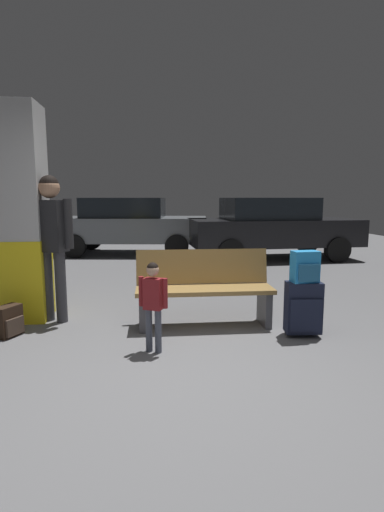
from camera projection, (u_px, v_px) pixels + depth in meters
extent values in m
cube|color=slate|center=(166.00, 283.00, 7.23)|extent=(18.00, 18.00, 0.10)
cube|color=yellow|center=(25.00, 279.00, 4.90)|extent=(0.57, 0.57, 1.00)
cube|color=#B2B2B2|center=(18.00, 173.00, 4.71)|extent=(0.56, 0.56, 1.61)
cube|color=#9E7A42|center=(205.00, 290.00, 4.59)|extent=(1.60, 0.45, 0.05)
cube|color=#9E7A42|center=(202.00, 266.00, 4.80)|extent=(1.60, 0.12, 0.42)
cube|color=#4C4C51|center=(143.00, 311.00, 4.55)|extent=(0.08, 0.40, 0.41)
cube|color=#4C4C51|center=(264.00, 308.00, 4.69)|extent=(0.08, 0.40, 0.41)
cube|color=#191E33|center=(303.00, 307.00, 4.28)|extent=(0.40, 0.23, 0.56)
cube|color=#191E33|center=(306.00, 316.00, 4.17)|extent=(0.34, 0.05, 0.36)
cube|color=#A5A5AA|center=(302.00, 282.00, 4.32)|extent=(0.14, 0.04, 0.02)
cylinder|color=black|center=(286.00, 331.00, 4.40)|extent=(0.02, 0.05, 0.04)
cylinder|color=black|center=(314.00, 331.00, 4.41)|extent=(0.02, 0.05, 0.04)
cube|color=#268CD8|center=(305.00, 267.00, 4.21)|extent=(0.29, 0.18, 0.34)
cube|color=#23608E|center=(309.00, 273.00, 4.13)|extent=(0.23, 0.05, 0.19)
cylinder|color=black|center=(306.00, 252.00, 4.19)|extent=(0.06, 0.03, 0.02)
cylinder|color=#4C5160|center=(158.00, 331.00, 3.83)|extent=(0.07, 0.07, 0.43)
cylinder|color=#4C5160|center=(149.00, 330.00, 3.86)|extent=(0.07, 0.07, 0.43)
cube|color=maroon|center=(153.00, 294.00, 3.79)|extent=(0.20, 0.17, 0.31)
cylinder|color=maroon|center=(165.00, 293.00, 3.75)|extent=(0.05, 0.05, 0.29)
cylinder|color=maroon|center=(141.00, 291.00, 3.83)|extent=(0.05, 0.05, 0.29)
sphere|color=tan|center=(153.00, 270.00, 3.76)|extent=(0.12, 0.12, 0.12)
sphere|color=black|center=(153.00, 268.00, 3.75)|extent=(0.11, 0.11, 0.11)
cylinder|color=#E5D84C|center=(151.00, 290.00, 3.89)|extent=(0.06, 0.06, 0.10)
cylinder|color=red|center=(151.00, 282.00, 3.88)|extent=(0.01, 0.01, 0.06)
cylinder|color=#38383D|center=(61.00, 287.00, 4.76)|extent=(0.13, 0.13, 0.87)
cylinder|color=#38383D|center=(48.00, 286.00, 4.83)|extent=(0.13, 0.13, 0.87)
cube|color=#232326|center=(51.00, 226.00, 4.69)|extent=(0.41, 0.34, 0.61)
cylinder|color=#232326|center=(68.00, 224.00, 4.59)|extent=(0.10, 0.10, 0.58)
cylinder|color=#232326|center=(34.00, 223.00, 4.77)|extent=(0.10, 0.10, 0.58)
sphere|color=#A87A5B|center=(49.00, 188.00, 4.62)|extent=(0.25, 0.25, 0.25)
sphere|color=black|center=(49.00, 185.00, 4.61)|extent=(0.23, 0.23, 0.23)
cube|color=black|center=(8.00, 321.00, 4.30)|extent=(0.27, 0.32, 0.34)
cube|color=#423328|center=(15.00, 326.00, 4.27)|extent=(0.13, 0.22, 0.19)
cylinder|color=black|center=(7.00, 307.00, 4.28)|extent=(0.05, 0.06, 0.02)
cube|color=black|center=(273.00, 232.00, 9.76)|extent=(4.20, 1.95, 0.64)
cube|color=black|center=(268.00, 208.00, 9.65)|extent=(2.19, 1.67, 0.52)
cylinder|color=black|center=(307.00, 242.00, 10.80)|extent=(0.61, 0.24, 0.60)
cylinder|color=black|center=(338.00, 250.00, 9.24)|extent=(0.61, 0.24, 0.60)
cylinder|color=black|center=(215.00, 244.00, 10.38)|extent=(0.61, 0.24, 0.60)
cylinder|color=black|center=(230.00, 252.00, 8.82)|extent=(0.61, 0.24, 0.60)
cube|color=slate|center=(130.00, 229.00, 10.67)|extent=(4.27, 2.17, 0.64)
cube|color=black|center=(124.00, 208.00, 10.58)|extent=(2.27, 1.77, 0.52)
cylinder|color=black|center=(180.00, 240.00, 11.49)|extent=(0.62, 0.27, 0.60)
cylinder|color=black|center=(177.00, 246.00, 9.91)|extent=(0.62, 0.27, 0.60)
cylinder|color=black|center=(91.00, 239.00, 11.53)|extent=(0.62, 0.27, 0.60)
cylinder|color=black|center=(74.00, 246.00, 9.95)|extent=(0.62, 0.27, 0.60)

